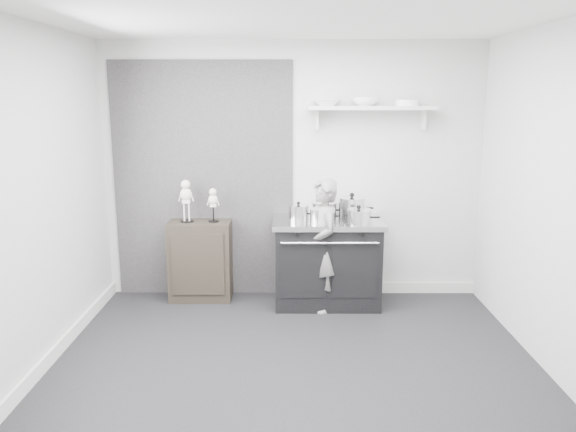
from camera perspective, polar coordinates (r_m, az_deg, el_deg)
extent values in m
plane|color=black|center=(4.65, 0.61, -15.30)|extent=(4.00, 4.00, 0.00)
cube|color=silver|center=(5.98, 0.48, 4.54)|extent=(4.00, 0.02, 2.70)
cube|color=silver|center=(2.46, 1.09, -6.73)|extent=(4.00, 0.02, 2.70)
cube|color=silver|center=(4.63, -24.91, 1.15)|extent=(0.02, 3.60, 2.70)
cube|color=silver|center=(4.67, 26.00, 1.13)|extent=(0.02, 3.60, 2.70)
cube|color=silver|center=(4.16, 0.70, 19.83)|extent=(4.00, 3.60, 0.02)
cube|color=black|center=(6.05, -8.58, 3.53)|extent=(1.90, 0.02, 2.50)
cube|color=silver|center=(6.35, 9.59, -7.17)|extent=(2.00, 0.03, 0.12)
cube|color=silver|center=(5.01, -23.35, -13.48)|extent=(0.03, 3.60, 0.12)
cube|color=silver|center=(5.86, 8.49, 10.82)|extent=(1.30, 0.26, 0.04)
cube|color=silver|center=(5.88, 2.97, 9.77)|extent=(0.03, 0.12, 0.20)
cube|color=silver|center=(6.03, 13.60, 9.52)|extent=(0.03, 0.12, 0.20)
cube|color=black|center=(5.88, 3.98, -4.88)|extent=(1.06, 0.64, 0.85)
cube|color=silver|center=(5.76, 4.05, -0.59)|extent=(1.12, 0.68, 0.05)
cube|color=black|center=(5.56, 1.58, -5.64)|extent=(0.45, 0.02, 0.55)
cube|color=black|center=(5.59, 6.82, -5.61)|extent=(0.45, 0.02, 0.55)
cylinder|color=silver|center=(5.46, 4.28, -2.77)|extent=(0.95, 0.02, 0.02)
cylinder|color=black|center=(5.43, 0.93, -1.86)|extent=(0.04, 0.03, 0.04)
cylinder|color=black|center=(5.45, 4.28, -1.86)|extent=(0.04, 0.03, 0.04)
cylinder|color=black|center=(5.48, 7.60, -1.85)|extent=(0.04, 0.03, 0.04)
cube|color=black|center=(6.06, -8.86, -4.48)|extent=(0.65, 0.38, 0.85)
imported|color=gray|center=(5.63, 3.56, -3.02)|extent=(0.44, 0.56, 1.34)
cylinder|color=silver|center=(5.66, 1.06, 0.24)|extent=(0.20, 0.20, 0.15)
cylinder|color=silver|center=(5.64, 1.07, 1.05)|extent=(0.21, 0.21, 0.02)
sphere|color=black|center=(5.64, 1.07, 1.30)|extent=(0.04, 0.04, 0.04)
cylinder|color=black|center=(5.66, 2.49, 0.24)|extent=(0.10, 0.02, 0.02)
cylinder|color=silver|center=(5.87, 3.68, 0.60)|extent=(0.26, 0.26, 0.14)
cylinder|color=silver|center=(5.86, 3.69, 1.34)|extent=(0.27, 0.27, 0.02)
sphere|color=black|center=(5.85, 3.70, 1.63)|extent=(0.05, 0.05, 0.05)
cylinder|color=black|center=(5.88, 5.34, 0.60)|extent=(0.10, 0.02, 0.02)
cylinder|color=silver|center=(5.86, 6.48, 0.81)|extent=(0.27, 0.27, 0.20)
cylinder|color=silver|center=(5.84, 6.51, 1.82)|extent=(0.28, 0.28, 0.02)
sphere|color=black|center=(5.83, 6.52, 2.13)|extent=(0.05, 0.05, 0.05)
cylinder|color=black|center=(5.88, 8.18, 0.81)|extent=(0.10, 0.02, 0.02)
cylinder|color=silver|center=(5.57, 7.17, -0.14)|extent=(0.24, 0.24, 0.13)
cylinder|color=silver|center=(5.55, 7.19, 0.61)|extent=(0.25, 0.25, 0.02)
sphere|color=black|center=(5.55, 7.20, 0.91)|extent=(0.04, 0.04, 0.04)
cylinder|color=black|center=(5.59, 8.82, -0.14)|extent=(0.10, 0.02, 0.02)
cylinder|color=silver|center=(5.61, 3.25, -0.02)|extent=(0.20, 0.20, 0.12)
cylinder|color=silver|center=(5.60, 3.25, 0.67)|extent=(0.20, 0.20, 0.02)
sphere|color=black|center=(5.59, 3.26, 0.92)|extent=(0.04, 0.04, 0.04)
cylinder|color=black|center=(5.62, 4.65, -0.02)|extent=(0.10, 0.02, 0.02)
imported|color=white|center=(5.81, 3.95, 11.45)|extent=(0.28, 0.28, 0.07)
imported|color=white|center=(5.85, 7.87, 11.44)|extent=(0.27, 0.27, 0.08)
cylinder|color=white|center=(5.92, 12.02, 11.19)|extent=(0.24, 0.24, 0.06)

